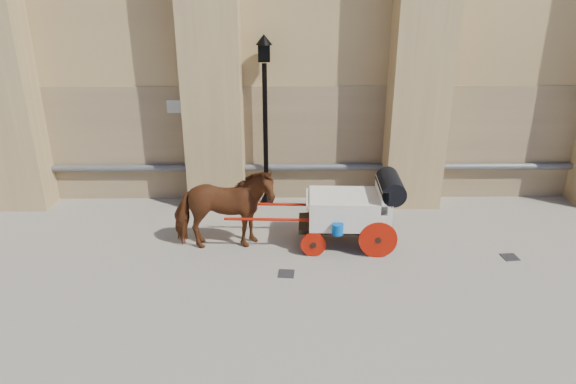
{
  "coord_description": "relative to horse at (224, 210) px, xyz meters",
  "views": [
    {
      "loc": [
        0.66,
        -8.79,
        5.33
      ],
      "look_at": [
        0.79,
        1.22,
        1.28
      ],
      "focal_mm": 32.0,
      "sensor_mm": 36.0,
      "label": 1
    }
  ],
  "objects": [
    {
      "name": "ground",
      "position": [
        0.57,
        -1.15,
        -0.91
      ],
      "size": [
        90.0,
        90.0,
        0.0
      ],
      "primitive_type": "plane",
      "color": "gray",
      "rests_on": "ground"
    },
    {
      "name": "horse",
      "position": [
        0.0,
        0.0,
        0.0
      ],
      "size": [
        2.22,
        1.15,
        1.81
      ],
      "primitive_type": "imported",
      "rotation": [
        0.0,
        0.0,
        1.65
      ],
      "color": "brown",
      "rests_on": "ground"
    },
    {
      "name": "carriage",
      "position": [
        2.81,
        0.13,
        -0.02
      ],
      "size": [
        3.79,
        1.36,
        1.64
      ],
      "rotation": [
        0.0,
        0.0,
        -0.05
      ],
      "color": "black",
      "rests_on": "ground"
    },
    {
      "name": "street_lamp",
      "position": [
        0.83,
        2.52,
        1.38
      ],
      "size": [
        0.4,
        0.4,
        4.27
      ],
      "color": "black",
      "rests_on": "ground"
    },
    {
      "name": "drain_grate_near",
      "position": [
        1.32,
        -1.11,
        -0.9
      ],
      "size": [
        0.35,
        0.35,
        0.01
      ],
      "primitive_type": "cube",
      "rotation": [
        0.0,
        0.0,
        -0.1
      ],
      "color": "black",
      "rests_on": "ground"
    },
    {
      "name": "drain_grate_far",
      "position": [
        6.04,
        -0.51,
        -0.9
      ],
      "size": [
        0.35,
        0.35,
        0.01
      ],
      "primitive_type": "cube",
      "rotation": [
        0.0,
        0.0,
        0.1
      ],
      "color": "black",
      "rests_on": "ground"
    }
  ]
}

